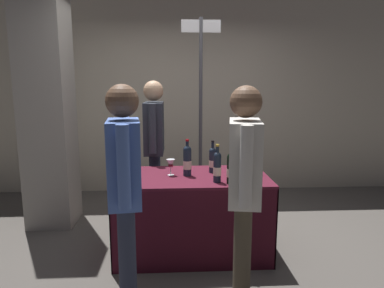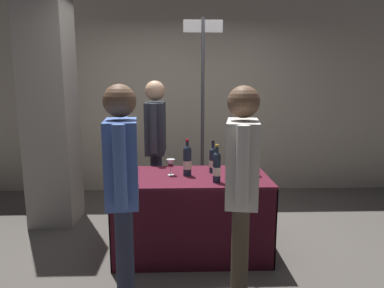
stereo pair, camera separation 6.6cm
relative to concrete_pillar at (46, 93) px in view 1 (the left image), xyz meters
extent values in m
plane|color=#514C47|center=(1.57, -0.78, -1.51)|extent=(12.00, 12.00, 0.00)
cube|color=#B2A893|center=(1.57, 1.24, 0.06)|extent=(7.36, 0.12, 3.13)
cube|color=gray|center=(0.00, 0.00, 0.00)|extent=(0.50, 0.50, 3.01)
cube|color=#4C1423|center=(1.57, -0.78, -0.77)|extent=(1.42, 0.78, 0.02)
cube|color=#3E101D|center=(1.57, -1.16, -1.14)|extent=(1.42, 0.01, 0.73)
cube|color=#3E101D|center=(1.57, -0.39, -1.14)|extent=(1.42, 0.01, 0.73)
cube|color=#3E101D|center=(0.86, -0.78, -1.14)|extent=(0.01, 0.78, 0.73)
cube|color=#3E101D|center=(2.27, -0.78, -1.14)|extent=(0.01, 0.78, 0.73)
cylinder|color=#38230F|center=(2.14, -0.76, -0.65)|extent=(0.08, 0.08, 0.21)
sphere|color=#38230F|center=(2.14, -0.76, -0.55)|extent=(0.08, 0.08, 0.08)
cylinder|color=#38230F|center=(2.14, -0.76, -0.51)|extent=(0.03, 0.03, 0.08)
cylinder|color=#B7932D|center=(2.14, -0.76, -0.46)|extent=(0.04, 0.04, 0.02)
cylinder|color=beige|center=(2.14, -0.76, -0.67)|extent=(0.08, 0.08, 0.07)
cylinder|color=black|center=(1.04, -1.02, -0.64)|extent=(0.08, 0.08, 0.23)
sphere|color=black|center=(1.04, -1.02, -0.52)|extent=(0.07, 0.07, 0.07)
cylinder|color=black|center=(1.04, -1.02, -0.48)|extent=(0.03, 0.03, 0.08)
cylinder|color=maroon|center=(1.04, -1.02, -0.43)|extent=(0.04, 0.04, 0.02)
cylinder|color=beige|center=(1.04, -1.02, -0.66)|extent=(0.08, 0.08, 0.07)
cylinder|color=#192333|center=(2.04, -0.99, -0.64)|extent=(0.07, 0.07, 0.23)
sphere|color=#192333|center=(2.04, -0.99, -0.53)|extent=(0.07, 0.07, 0.07)
cylinder|color=#192333|center=(2.04, -0.99, -0.49)|extent=(0.02, 0.02, 0.07)
cylinder|color=#B7932D|center=(2.04, -0.99, -0.45)|extent=(0.03, 0.03, 0.02)
cylinder|color=beige|center=(2.04, -0.99, -0.66)|extent=(0.07, 0.07, 0.07)
cylinder|color=#192333|center=(1.77, -0.67, -0.65)|extent=(0.07, 0.07, 0.21)
sphere|color=#192333|center=(1.77, -0.67, -0.54)|extent=(0.07, 0.07, 0.07)
cylinder|color=#192333|center=(1.77, -0.67, -0.50)|extent=(0.03, 0.03, 0.09)
cylinder|color=black|center=(1.77, -0.67, -0.45)|extent=(0.03, 0.03, 0.02)
cylinder|color=beige|center=(1.77, -0.67, -0.67)|extent=(0.07, 0.07, 0.07)
cylinder|color=#192333|center=(1.52, -0.78, -0.63)|extent=(0.08, 0.08, 0.25)
sphere|color=#192333|center=(1.52, -0.78, -0.51)|extent=(0.08, 0.08, 0.08)
cylinder|color=#192333|center=(1.52, -0.78, -0.47)|extent=(0.03, 0.03, 0.08)
cylinder|color=maroon|center=(1.52, -0.78, -0.42)|extent=(0.03, 0.03, 0.02)
cylinder|color=beige|center=(1.52, -0.78, -0.65)|extent=(0.08, 0.08, 0.08)
cylinder|color=#192333|center=(2.05, -0.59, -0.64)|extent=(0.07, 0.07, 0.22)
sphere|color=#192333|center=(2.05, -0.59, -0.53)|extent=(0.06, 0.06, 0.06)
cylinder|color=#192333|center=(2.05, -0.59, -0.49)|extent=(0.02, 0.02, 0.09)
cylinder|color=black|center=(2.05, -0.59, -0.43)|extent=(0.03, 0.03, 0.02)
cylinder|color=beige|center=(2.05, -0.59, -0.66)|extent=(0.07, 0.07, 0.07)
cylinder|color=#192333|center=(1.77, -1.01, -0.64)|extent=(0.07, 0.07, 0.23)
sphere|color=#192333|center=(1.77, -1.01, -0.52)|extent=(0.07, 0.07, 0.07)
cylinder|color=#192333|center=(1.77, -1.01, -0.48)|extent=(0.03, 0.03, 0.08)
cylinder|color=#B7932D|center=(1.77, -1.01, -0.43)|extent=(0.03, 0.03, 0.02)
cylinder|color=beige|center=(1.77, -1.01, -0.66)|extent=(0.07, 0.07, 0.07)
cylinder|color=black|center=(1.88, -1.06, -0.64)|extent=(0.07, 0.07, 0.23)
sphere|color=black|center=(1.88, -1.06, -0.52)|extent=(0.07, 0.07, 0.07)
cylinder|color=black|center=(1.88, -1.06, -0.48)|extent=(0.03, 0.03, 0.08)
cylinder|color=maroon|center=(1.88, -1.06, -0.44)|extent=(0.03, 0.03, 0.02)
cylinder|color=beige|center=(1.88, -1.06, -0.66)|extent=(0.07, 0.07, 0.07)
cylinder|color=silver|center=(0.99, -0.48, -0.75)|extent=(0.06, 0.06, 0.00)
cylinder|color=silver|center=(0.99, -0.48, -0.72)|extent=(0.01, 0.01, 0.06)
cone|color=silver|center=(0.99, -0.48, -0.65)|extent=(0.06, 0.06, 0.07)
cylinder|color=#590C19|center=(0.99, -0.48, -0.67)|extent=(0.03, 0.03, 0.02)
cylinder|color=silver|center=(1.37, -0.75, -0.75)|extent=(0.06, 0.06, 0.00)
cylinder|color=silver|center=(1.37, -0.75, -0.71)|extent=(0.01, 0.01, 0.08)
cone|color=silver|center=(1.37, -0.75, -0.64)|extent=(0.08, 0.08, 0.07)
cylinder|color=#590C19|center=(1.37, -0.75, -0.66)|extent=(0.04, 0.04, 0.02)
cylinder|color=#2D3347|center=(1.18, 0.10, -1.10)|extent=(0.12, 0.12, 0.82)
cylinder|color=#2D3347|center=(1.17, -0.08, -1.10)|extent=(0.12, 0.12, 0.82)
cube|color=#2D333D|center=(1.17, 0.01, -0.40)|extent=(0.21, 0.47, 0.58)
sphere|color=tan|center=(1.17, 0.01, 0.02)|extent=(0.22, 0.22, 0.22)
cylinder|color=#2D333D|center=(1.18, 0.29, -0.37)|extent=(0.08, 0.08, 0.53)
cylinder|color=#2D333D|center=(1.17, -0.27, -0.37)|extent=(0.08, 0.08, 0.53)
cylinder|color=#4C4233|center=(1.87, -1.68, -1.11)|extent=(0.12, 0.12, 0.79)
cylinder|color=#4C4233|center=(1.90, -1.52, -1.11)|extent=(0.12, 0.12, 0.79)
cube|color=beige|center=(1.88, -1.60, -0.43)|extent=(0.28, 0.47, 0.56)
sphere|color=brown|center=(1.88, -1.60, -0.03)|extent=(0.22, 0.22, 0.22)
cylinder|color=beige|center=(1.84, -1.86, -0.41)|extent=(0.08, 0.08, 0.52)
cylinder|color=beige|center=(1.93, -1.34, -0.41)|extent=(0.08, 0.08, 0.52)
cylinder|color=#2D3347|center=(1.08, -1.69, -1.11)|extent=(0.12, 0.12, 0.80)
cylinder|color=#2D3347|center=(1.06, -1.53, -1.11)|extent=(0.12, 0.12, 0.80)
cube|color=#4C6BB7|center=(1.07, -1.61, -0.43)|extent=(0.26, 0.43, 0.56)
sphere|color=brown|center=(1.07, -1.61, -0.02)|extent=(0.22, 0.22, 0.22)
cylinder|color=#4C6BB7|center=(1.10, -1.86, -0.40)|extent=(0.08, 0.08, 0.52)
cylinder|color=#4C6BB7|center=(1.04, -1.37, -0.40)|extent=(0.08, 0.08, 0.52)
cylinder|color=#47474C|center=(1.73, 0.36, -0.31)|extent=(0.04, 0.04, 2.39)
cube|color=silver|center=(1.73, 0.36, 0.78)|extent=(0.47, 0.02, 0.15)
camera|label=1|loc=(1.40, -3.84, 0.08)|focal=31.61mm
camera|label=2|loc=(1.47, -3.84, 0.08)|focal=31.61mm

